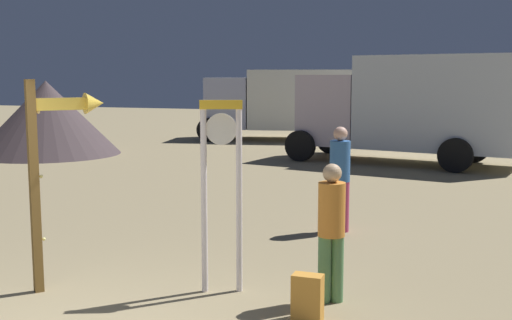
{
  "coord_description": "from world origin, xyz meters",
  "views": [
    {
      "loc": [
        3.5,
        -4.42,
        2.46
      ],
      "look_at": [
        0.31,
        4.61,
        1.2
      ],
      "focal_mm": 44.37,
      "sensor_mm": 36.0,
      "label": 1
    }
  ],
  "objects_px": {
    "standing_clock": "(221,177)",
    "person_near_clock": "(331,226)",
    "backpack": "(308,298)",
    "dome_tent": "(47,118)",
    "person_distant": "(340,173)",
    "box_truck_far": "(284,101)",
    "arrow_sign": "(57,151)",
    "box_truck_near": "(414,105)"
  },
  "relations": [
    {
      "from": "person_near_clock",
      "to": "person_distant",
      "type": "height_order",
      "value": "person_distant"
    },
    {
      "from": "box_truck_near",
      "to": "arrow_sign",
      "type": "bearing_deg",
      "value": -102.75
    },
    {
      "from": "arrow_sign",
      "to": "dome_tent",
      "type": "distance_m",
      "value": 13.64
    },
    {
      "from": "arrow_sign",
      "to": "backpack",
      "type": "bearing_deg",
      "value": -0.31
    },
    {
      "from": "person_distant",
      "to": "box_truck_near",
      "type": "relative_size",
      "value": 0.25
    },
    {
      "from": "person_near_clock",
      "to": "dome_tent",
      "type": "distance_m",
      "value": 15.34
    },
    {
      "from": "dome_tent",
      "to": "backpack",
      "type": "bearing_deg",
      "value": -43.26
    },
    {
      "from": "standing_clock",
      "to": "dome_tent",
      "type": "relative_size",
      "value": 0.48
    },
    {
      "from": "person_distant",
      "to": "box_truck_near",
      "type": "bearing_deg",
      "value": 88.06
    },
    {
      "from": "box_truck_near",
      "to": "box_truck_far",
      "type": "xyz_separation_m",
      "value": [
        -5.51,
        5.47,
        -0.14
      ]
    },
    {
      "from": "box_truck_near",
      "to": "dome_tent",
      "type": "bearing_deg",
      "value": -171.81
    },
    {
      "from": "box_truck_far",
      "to": "dome_tent",
      "type": "height_order",
      "value": "box_truck_far"
    },
    {
      "from": "box_truck_near",
      "to": "person_distant",
      "type": "bearing_deg",
      "value": -91.94
    },
    {
      "from": "backpack",
      "to": "box_truck_far",
      "type": "xyz_separation_m",
      "value": [
        -5.7,
        17.81,
        1.29
      ]
    },
    {
      "from": "person_near_clock",
      "to": "box_truck_far",
      "type": "height_order",
      "value": "box_truck_far"
    },
    {
      "from": "arrow_sign",
      "to": "dome_tent",
      "type": "bearing_deg",
      "value": 128.17
    },
    {
      "from": "arrow_sign",
      "to": "person_near_clock",
      "type": "distance_m",
      "value": 3.23
    },
    {
      "from": "box_truck_far",
      "to": "dome_tent",
      "type": "distance_m",
      "value": 9.1
    },
    {
      "from": "person_near_clock",
      "to": "box_truck_near",
      "type": "xyz_separation_m",
      "value": [
        -0.29,
        11.75,
        0.8
      ]
    },
    {
      "from": "standing_clock",
      "to": "person_near_clock",
      "type": "bearing_deg",
      "value": 3.02
    },
    {
      "from": "arrow_sign",
      "to": "box_truck_far",
      "type": "relative_size",
      "value": 0.38
    },
    {
      "from": "dome_tent",
      "to": "person_distant",
      "type": "bearing_deg",
      "value": -32.49
    },
    {
      "from": "arrow_sign",
      "to": "backpack",
      "type": "relative_size",
      "value": 5.08
    },
    {
      "from": "backpack",
      "to": "dome_tent",
      "type": "relative_size",
      "value": 0.11
    },
    {
      "from": "box_truck_far",
      "to": "dome_tent",
      "type": "xyz_separation_m",
      "value": [
        -5.7,
        -7.08,
        -0.35
      ]
    },
    {
      "from": "arrow_sign",
      "to": "person_distant",
      "type": "xyz_separation_m",
      "value": [
        2.5,
        3.76,
        -0.68
      ]
    },
    {
      "from": "person_near_clock",
      "to": "arrow_sign",
      "type": "bearing_deg",
      "value": -169.38
    },
    {
      "from": "person_near_clock",
      "to": "box_truck_near",
      "type": "bearing_deg",
      "value": 91.42
    },
    {
      "from": "arrow_sign",
      "to": "backpack",
      "type": "height_order",
      "value": "arrow_sign"
    },
    {
      "from": "person_near_clock",
      "to": "box_truck_near",
      "type": "relative_size",
      "value": 0.23
    },
    {
      "from": "dome_tent",
      "to": "box_truck_near",
      "type": "bearing_deg",
      "value": 8.19
    },
    {
      "from": "standing_clock",
      "to": "person_distant",
      "type": "distance_m",
      "value": 3.34
    },
    {
      "from": "arrow_sign",
      "to": "box_truck_near",
      "type": "distance_m",
      "value": 12.64
    },
    {
      "from": "standing_clock",
      "to": "backpack",
      "type": "bearing_deg",
      "value": -24.48
    },
    {
      "from": "standing_clock",
      "to": "box_truck_near",
      "type": "xyz_separation_m",
      "value": [
        0.97,
        11.82,
        0.32
      ]
    },
    {
      "from": "standing_clock",
      "to": "person_near_clock",
      "type": "xyz_separation_m",
      "value": [
        1.26,
        0.07,
        -0.48
      ]
    },
    {
      "from": "arrow_sign",
      "to": "box_truck_far",
      "type": "distance_m",
      "value": 18.01
    },
    {
      "from": "backpack",
      "to": "box_truck_far",
      "type": "distance_m",
      "value": 18.75
    },
    {
      "from": "person_distant",
      "to": "box_truck_far",
      "type": "height_order",
      "value": "box_truck_far"
    },
    {
      "from": "backpack",
      "to": "box_truck_far",
      "type": "bearing_deg",
      "value": 107.75
    },
    {
      "from": "standing_clock",
      "to": "backpack",
      "type": "height_order",
      "value": "standing_clock"
    },
    {
      "from": "person_near_clock",
      "to": "backpack",
      "type": "distance_m",
      "value": 0.87
    }
  ]
}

